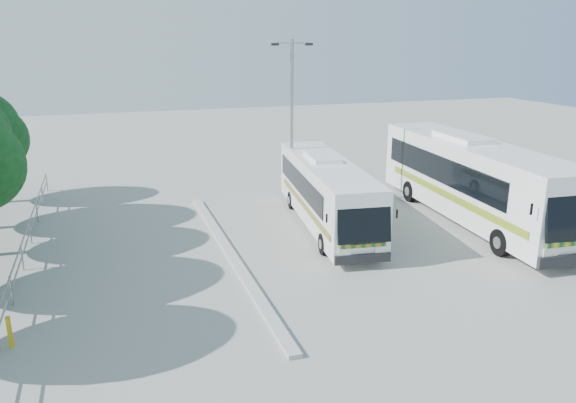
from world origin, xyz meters
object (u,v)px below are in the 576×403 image
object	(u,v)px
coach_main	(326,192)
lamppost	(292,117)
coach_adjacent	(473,179)
bollard	(10,332)

from	to	relation	value
coach_main	lamppost	xyz separation A→B (m)	(-0.45, 3.60, 2.96)
coach_adjacent	bollard	distance (m)	20.08
lamppost	bollard	size ratio (longest dim) A/B	8.90
lamppost	coach_adjacent	bearing A→B (deg)	-28.78
coach_main	lamppost	distance (m)	4.68
bollard	coach_adjacent	bearing A→B (deg)	16.31
coach_main	bollard	size ratio (longest dim) A/B	11.75
coach_main	lamppost	world-z (taller)	lamppost
coach_main	coach_adjacent	size ratio (longest dim) A/B	0.81
coach_main	coach_adjacent	bearing A→B (deg)	-4.82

